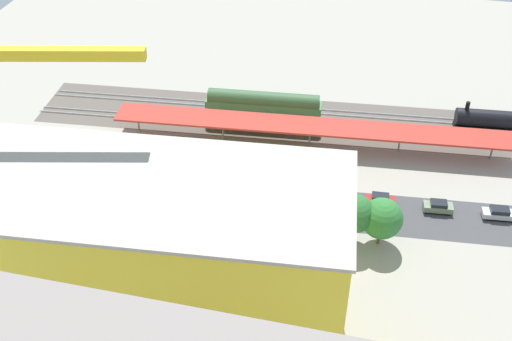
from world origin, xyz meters
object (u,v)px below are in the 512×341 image
(parked_car_4, at_px, (275,183))
(parked_car_2, at_px, (380,200))
(box_truck_0, at_px, (274,241))
(parked_car_1, at_px, (438,207))
(street_tree_2, at_px, (382,218))
(locomotive, at_px, (505,122))
(street_tree_1, at_px, (355,214))
(parked_car_3, at_px, (326,190))
(freight_coach_far, at_px, (263,107))
(platform_canopy_near, at_px, (310,126))
(construction_building, at_px, (159,263))
(traffic_light, at_px, (184,148))
(parked_car_0, at_px, (499,214))

(parked_car_4, bearing_deg, parked_car_2, 177.39)
(box_truck_0, bearing_deg, parked_car_1, -149.49)
(parked_car_4, xyz_separation_m, street_tree_2, (-16.04, 9.09, 3.73))
(locomotive, bearing_deg, parked_car_4, 32.83)
(street_tree_1, xyz_separation_m, street_tree_2, (-3.53, -0.42, -0.56))
(locomotive, xyz_separation_m, parked_car_3, (27.71, 22.87, -1.23))
(parked_car_2, height_order, street_tree_1, street_tree_1)
(freight_coach_far, distance_m, parked_car_1, 34.33)
(locomotive, height_order, box_truck_0, locomotive)
(platform_canopy_near, xyz_separation_m, construction_building, (11.20, 40.46, 6.70))
(platform_canopy_near, relative_size, locomotive, 3.92)
(street_tree_2, distance_m, traffic_light, 32.00)
(freight_coach_far, xyz_separation_m, street_tree_1, (-17.74, 26.51, 1.78))
(locomotive, height_order, street_tree_1, street_tree_1)
(parked_car_2, bearing_deg, platform_canopy_near, -46.44)
(platform_canopy_near, distance_m, street_tree_1, 23.46)
(parked_car_0, distance_m, parked_car_2, 16.74)
(parked_car_2, xyz_separation_m, street_tree_1, (3.34, 8.78, 4.32))
(platform_canopy_near, xyz_separation_m, freight_coach_far, (8.83, -4.85, -0.47))
(parked_car_1, relative_size, parked_car_2, 0.95)
(parked_car_2, xyz_separation_m, construction_building, (23.45, 27.58, 9.71))
(platform_canopy_near, height_order, locomotive, locomotive)
(construction_building, bearing_deg, street_tree_1, -141.09)
(locomotive, bearing_deg, parked_car_3, 39.54)
(construction_building, xyz_separation_m, traffic_light, (6.79, -29.10, -5.91))
(locomotive, xyz_separation_m, construction_building, (43.18, 51.25, 8.52))
(parked_car_3, relative_size, street_tree_2, 0.57)
(box_truck_0, bearing_deg, parked_car_2, -136.70)
(parked_car_1, height_order, box_truck_0, box_truck_0)
(platform_canopy_near, distance_m, locomotive, 33.80)
(locomotive, bearing_deg, construction_building, 49.89)
(freight_coach_far, distance_m, parked_car_0, 41.65)
(parked_car_2, relative_size, construction_building, 0.11)
(traffic_light, bearing_deg, street_tree_1, 159.04)
(platform_canopy_near, distance_m, box_truck_0, 25.70)
(parked_car_3, height_order, street_tree_1, street_tree_1)
(parked_car_2, relative_size, parked_car_3, 1.09)
(parked_car_3, bearing_deg, locomotive, -140.46)
(locomotive, bearing_deg, freight_coach_far, 8.30)
(locomotive, height_order, parked_car_0, locomotive)
(locomotive, distance_m, parked_car_1, 26.22)
(locomotive, xyz_separation_m, freight_coach_far, (40.80, 5.95, 1.35))
(parked_car_3, height_order, box_truck_0, box_truck_0)
(parked_car_0, bearing_deg, construction_building, 34.89)
(parked_car_4, relative_size, construction_building, 0.12)
(box_truck_0, bearing_deg, construction_building, 56.17)
(parked_car_0, distance_m, box_truck_0, 32.98)
(locomotive, distance_m, construction_building, 67.56)
(freight_coach_far, height_order, street_tree_2, street_tree_2)
(locomotive, xyz_separation_m, parked_car_1, (11.44, 23.56, -1.16))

